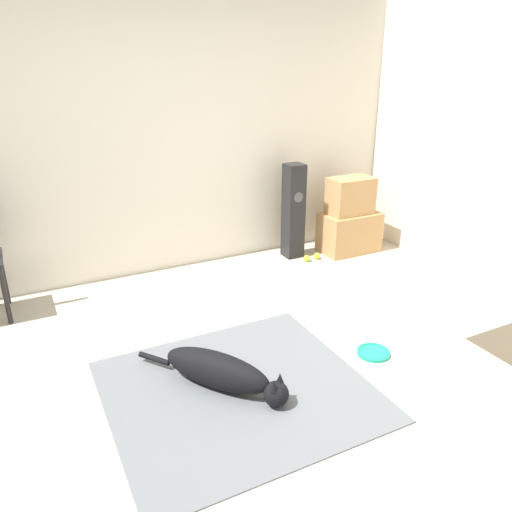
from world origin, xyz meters
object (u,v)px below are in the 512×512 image
at_px(dog, 222,372).
at_px(cardboard_box_lower, 349,232).
at_px(cardboard_box_upper, 350,196).
at_px(floor_speaker, 293,211).
at_px(tennis_ball_by_boxes, 317,256).
at_px(frisbee, 373,352).
at_px(tennis_ball_near_speaker, 307,258).

relative_size(dog, cardboard_box_lower, 1.51).
height_order(cardboard_box_upper, floor_speaker, floor_speaker).
height_order(cardboard_box_lower, tennis_ball_by_boxes, cardboard_box_lower).
bearing_deg(dog, cardboard_box_upper, 36.72).
xyz_separation_m(frisbee, tennis_ball_by_boxes, (0.61, 1.63, 0.02)).
relative_size(dog, cardboard_box_upper, 2.01).
distance_m(dog, frisbee, 1.10).
height_order(floor_speaker, tennis_ball_near_speaker, floor_speaker).
xyz_separation_m(cardboard_box_upper, tennis_ball_near_speaker, (-0.53, -0.05, -0.56)).
bearing_deg(cardboard_box_lower, cardboard_box_upper, -166.95).
xyz_separation_m(cardboard_box_upper, floor_speaker, (-0.58, 0.15, -0.12)).
height_order(tennis_ball_by_boxes, tennis_ball_near_speaker, same).
height_order(dog, tennis_ball_by_boxes, dog).
xyz_separation_m(cardboard_box_lower, cardboard_box_upper, (-0.02, -0.00, 0.39)).
relative_size(frisbee, tennis_ball_by_boxes, 3.46).
height_order(cardboard_box_upper, tennis_ball_by_boxes, cardboard_box_upper).
distance_m(cardboard_box_lower, floor_speaker, 0.67).
distance_m(floor_speaker, tennis_ball_near_speaker, 0.49).
height_order(cardboard_box_lower, tennis_ball_near_speaker, cardboard_box_lower).
relative_size(cardboard_box_upper, tennis_ball_by_boxes, 6.76).
height_order(dog, floor_speaker, floor_speaker).
distance_m(frisbee, cardboard_box_upper, 2.04).
bearing_deg(cardboard_box_upper, frisbee, -121.00).
bearing_deg(frisbee, cardboard_box_upper, 59.00).
distance_m(dog, cardboard_box_lower, 2.63).
height_order(dog, frisbee, dog).
xyz_separation_m(dog, cardboard_box_lower, (2.11, 1.57, 0.08)).
bearing_deg(dog, frisbee, -6.09).
bearing_deg(dog, cardboard_box_lower, 36.54).
bearing_deg(dog, tennis_ball_by_boxes, 41.89).
xyz_separation_m(frisbee, cardboard_box_upper, (1.01, 1.68, 0.58)).
xyz_separation_m(dog, cardboard_box_upper, (2.09, 1.56, 0.47)).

